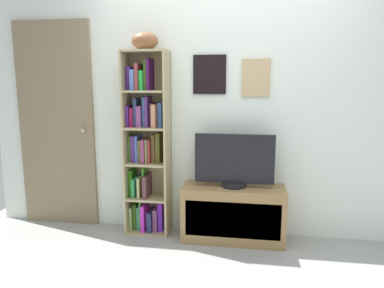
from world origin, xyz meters
name	(u,v)px	position (x,y,z in m)	size (l,w,h in m)	color
back_wall	(226,115)	(0.00, 1.13, 1.16)	(4.80, 0.08, 2.31)	silver
bookshelf	(146,148)	(-0.76, 1.00, 0.84)	(0.42, 0.26, 1.76)	tan
football	(145,41)	(-0.74, 0.97, 1.84)	(0.25, 0.16, 0.16)	brown
tv_stand	(233,213)	(0.09, 0.92, 0.26)	(0.94, 0.35, 0.52)	olive
television	(234,161)	(0.09, 0.92, 0.76)	(0.72, 0.22, 0.49)	black
door	(57,126)	(-1.72, 1.08, 1.03)	(0.80, 0.09, 2.07)	#7F6E51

